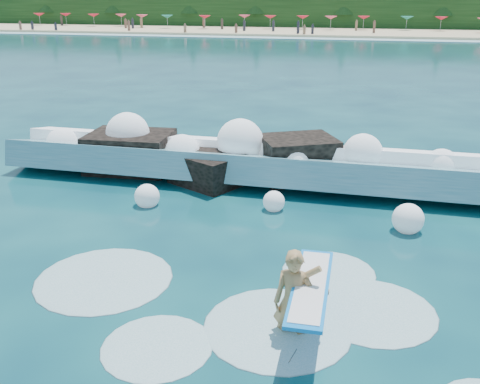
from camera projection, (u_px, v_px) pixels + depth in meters
The scene contains 11 objects.
ground at pixel (152, 268), 11.79m from camera, with size 200.00×200.00×0.00m, color #072C3B.
beach at pixel (349, 32), 82.73m from camera, with size 140.00×20.00×0.40m, color tan.
wet_band at pixel (344, 39), 72.77m from camera, with size 140.00×5.00×0.08m, color silver.
treeline at pixel (353, 15), 91.03m from camera, with size 140.00×4.00×5.00m, color black.
breaking_wave at pixel (271, 166), 17.09m from camera, with size 17.48×2.75×1.51m.
rock_cluster at pixel (204, 160), 17.69m from camera, with size 8.60×3.74×1.61m.
surfer_with_board at pixel (297, 299), 9.24m from camera, with size 0.98×3.04×1.94m.
wave_spray at pixel (248, 152), 17.00m from camera, with size 15.43×4.39×2.04m.
surf_foam at pixel (239, 306), 10.34m from camera, with size 9.53×5.47×0.15m.
beach_umbrellas at pixel (349, 18), 84.40m from camera, with size 113.18×5.84×0.50m.
beachgoers at pixel (321, 28), 79.50m from camera, with size 105.29×12.92×1.93m.
Camera 1 is at (4.41, -9.70, 5.66)m, focal length 40.00 mm.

